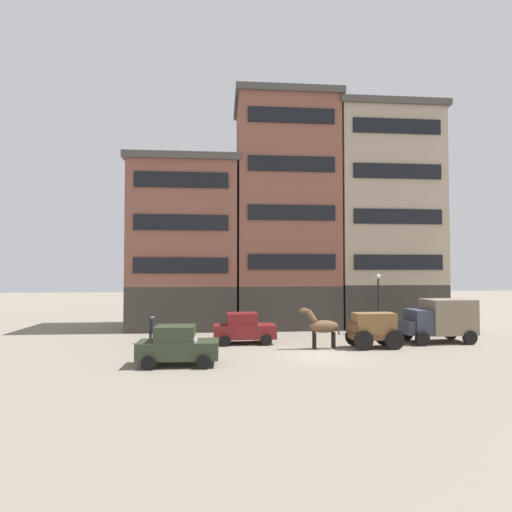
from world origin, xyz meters
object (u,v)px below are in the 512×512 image
(cargo_wagon, at_px, (373,328))
(sedan_light, at_px, (178,346))
(pedestrian_officer, at_px, (152,327))
(delivery_truck_near, at_px, (439,319))
(streetlamp_curbside, at_px, (378,295))
(fire_hydrant_curbside, at_px, (162,332))
(sedan_dark, at_px, (244,328))
(draft_horse, at_px, (322,326))

(cargo_wagon, height_order, sedan_light, cargo_wagon)
(cargo_wagon, xyz_separation_m, pedestrian_officer, (-12.72, 2.42, -0.17))
(delivery_truck_near, xyz_separation_m, streetlamp_curbside, (-2.40, 3.59, 1.25))
(pedestrian_officer, height_order, fire_hydrant_curbside, pedestrian_officer)
(cargo_wagon, bearing_deg, streetlamp_curbside, 65.43)
(sedan_light, relative_size, pedestrian_officer, 2.07)
(sedan_dark, distance_m, fire_hydrant_curbside, 5.64)
(draft_horse, distance_m, delivery_truck_near, 7.73)
(sedan_dark, relative_size, fire_hydrant_curbside, 4.51)
(delivery_truck_near, height_order, sedan_light, delivery_truck_near)
(sedan_dark, xyz_separation_m, streetlamp_curbside, (9.49, 2.94, 1.76))
(cargo_wagon, distance_m, streetlamp_curbside, 5.64)
(draft_horse, relative_size, sedan_dark, 0.63)
(streetlamp_curbside, bearing_deg, fire_hydrant_curbside, -177.23)
(fire_hydrant_curbside, bearing_deg, draft_horse, -24.13)
(draft_horse, xyz_separation_m, sedan_dark, (-4.28, 1.99, -0.36))
(sedan_light, bearing_deg, delivery_truck_near, 16.90)
(pedestrian_officer, bearing_deg, streetlamp_curbside, 9.54)
(cargo_wagon, relative_size, draft_horse, 1.26)
(sedan_dark, distance_m, streetlamp_curbside, 10.09)
(streetlamp_curbside, bearing_deg, delivery_truck_near, -56.18)
(sedan_light, height_order, pedestrian_officer, sedan_light)
(draft_horse, xyz_separation_m, sedan_light, (-7.64, -3.29, -0.36))
(cargo_wagon, relative_size, streetlamp_curbside, 0.72)
(draft_horse, height_order, sedan_dark, draft_horse)
(cargo_wagon, bearing_deg, sedan_light, -162.75)
(draft_horse, height_order, pedestrian_officer, draft_horse)
(cargo_wagon, xyz_separation_m, sedan_light, (-10.59, -3.29, -0.23))
(draft_horse, height_order, sedan_light, draft_horse)
(cargo_wagon, relative_size, sedan_dark, 0.79)
(sedan_dark, bearing_deg, delivery_truck_near, -3.12)
(delivery_truck_near, distance_m, streetlamp_curbside, 4.50)
(fire_hydrant_curbside, bearing_deg, sedan_dark, -23.42)
(delivery_truck_near, bearing_deg, sedan_light, -163.10)
(draft_horse, distance_m, fire_hydrant_curbside, 10.37)
(draft_horse, distance_m, sedan_dark, 4.74)
(pedestrian_officer, relative_size, streetlamp_curbside, 0.44)
(sedan_dark, relative_size, streetlamp_curbside, 0.91)
(cargo_wagon, bearing_deg, delivery_truck_near, 16.09)
(delivery_truck_near, relative_size, sedan_dark, 1.18)
(sedan_dark, height_order, fire_hydrant_curbside, sedan_dark)
(sedan_dark, bearing_deg, pedestrian_officer, 175.58)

